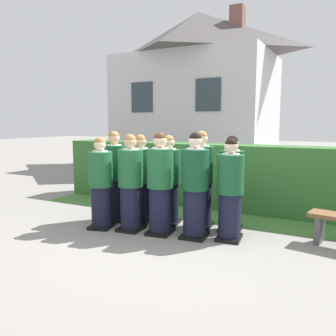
{
  "coord_description": "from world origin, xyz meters",
  "views": [
    {
      "loc": [
        2.7,
        -4.89,
        1.82
      ],
      "look_at": [
        0.0,
        0.26,
        1.05
      ],
      "focal_mm": 37.4,
      "sensor_mm": 36.0,
      "label": 1
    }
  ],
  "objects_px": {
    "student_front_row_4": "(230,192)",
    "student_rear_row_2": "(169,182)",
    "student_front_row_2": "(160,186)",
    "student_rear_row_4": "(231,186)",
    "student_front_row_3": "(195,188)",
    "student_rear_row_1": "(141,181)",
    "student_front_row_1": "(131,185)",
    "student_rear_row_3": "(201,182)",
    "student_rear_row_0": "(115,178)",
    "student_front_row_0": "(101,185)"
  },
  "relations": [
    {
      "from": "student_front_row_2",
      "to": "student_rear_row_1",
      "type": "relative_size",
      "value": 1.04
    },
    {
      "from": "student_front_row_1",
      "to": "student_front_row_4",
      "type": "bearing_deg",
      "value": 10.32
    },
    {
      "from": "student_front_row_2",
      "to": "student_front_row_4",
      "type": "xyz_separation_m",
      "value": [
        1.1,
        0.23,
        -0.04
      ]
    },
    {
      "from": "student_front_row_1",
      "to": "student_rear_row_1",
      "type": "xyz_separation_m",
      "value": [
        -0.1,
        0.48,
        -0.01
      ]
    },
    {
      "from": "student_front_row_1",
      "to": "student_rear_row_1",
      "type": "distance_m",
      "value": 0.49
    },
    {
      "from": "student_front_row_1",
      "to": "student_front_row_3",
      "type": "relative_size",
      "value": 0.97
    },
    {
      "from": "student_front_row_3",
      "to": "student_rear_row_1",
      "type": "bearing_deg",
      "value": 164.49
    },
    {
      "from": "student_front_row_0",
      "to": "student_rear_row_3",
      "type": "bearing_deg",
      "value": 29.18
    },
    {
      "from": "student_front_row_0",
      "to": "student_front_row_4",
      "type": "relative_size",
      "value": 0.99
    },
    {
      "from": "student_front_row_4",
      "to": "student_rear_row_0",
      "type": "relative_size",
      "value": 0.95
    },
    {
      "from": "student_front_row_4",
      "to": "student_rear_row_2",
      "type": "height_order",
      "value": "student_rear_row_2"
    },
    {
      "from": "student_front_row_2",
      "to": "student_rear_row_4",
      "type": "bearing_deg",
      "value": 35.59
    },
    {
      "from": "student_rear_row_1",
      "to": "student_rear_row_3",
      "type": "relative_size",
      "value": 0.95
    },
    {
      "from": "student_rear_row_2",
      "to": "student_front_row_0",
      "type": "bearing_deg",
      "value": -141.44
    },
    {
      "from": "student_rear_row_1",
      "to": "student_rear_row_3",
      "type": "height_order",
      "value": "student_rear_row_3"
    },
    {
      "from": "student_front_row_0",
      "to": "student_front_row_1",
      "type": "relative_size",
      "value": 0.97
    },
    {
      "from": "student_front_row_0",
      "to": "student_rear_row_1",
      "type": "height_order",
      "value": "student_rear_row_1"
    },
    {
      "from": "student_front_row_0",
      "to": "student_rear_row_2",
      "type": "relative_size",
      "value": 0.99
    },
    {
      "from": "student_rear_row_2",
      "to": "student_rear_row_4",
      "type": "distance_m",
      "value": 1.11
    },
    {
      "from": "student_front_row_0",
      "to": "student_rear_row_3",
      "type": "height_order",
      "value": "student_rear_row_3"
    },
    {
      "from": "student_front_row_3",
      "to": "student_rear_row_1",
      "type": "xyz_separation_m",
      "value": [
        -1.2,
        0.33,
        -0.03
      ]
    },
    {
      "from": "student_front_row_0",
      "to": "student_front_row_3",
      "type": "bearing_deg",
      "value": 9.77
    },
    {
      "from": "student_rear_row_1",
      "to": "student_rear_row_4",
      "type": "height_order",
      "value": "student_rear_row_4"
    },
    {
      "from": "student_front_row_4",
      "to": "student_rear_row_0",
      "type": "xyz_separation_m",
      "value": [
        -2.24,
        0.09,
        0.04
      ]
    },
    {
      "from": "student_front_row_1",
      "to": "student_rear_row_2",
      "type": "xyz_separation_m",
      "value": [
        0.4,
        0.61,
        -0.01
      ]
    },
    {
      "from": "student_front_row_4",
      "to": "student_rear_row_4",
      "type": "xyz_separation_m",
      "value": [
        -0.13,
        0.46,
        0.01
      ]
    },
    {
      "from": "student_rear_row_2",
      "to": "student_rear_row_0",
      "type": "bearing_deg",
      "value": -167.69
    },
    {
      "from": "student_rear_row_0",
      "to": "student_rear_row_1",
      "type": "xyz_separation_m",
      "value": [
        0.51,
        0.1,
        -0.03
      ]
    },
    {
      "from": "student_front_row_1",
      "to": "student_rear_row_2",
      "type": "bearing_deg",
      "value": 56.52
    },
    {
      "from": "student_front_row_0",
      "to": "student_front_row_2",
      "type": "relative_size",
      "value": 0.95
    },
    {
      "from": "student_front_row_2",
      "to": "student_rear_row_0",
      "type": "height_order",
      "value": "student_front_row_2"
    },
    {
      "from": "student_rear_row_0",
      "to": "student_rear_row_2",
      "type": "height_order",
      "value": "student_rear_row_0"
    },
    {
      "from": "student_rear_row_1",
      "to": "student_rear_row_0",
      "type": "bearing_deg",
      "value": -169.29
    },
    {
      "from": "student_front_row_3",
      "to": "student_rear_row_0",
      "type": "distance_m",
      "value": 1.73
    },
    {
      "from": "student_rear_row_1",
      "to": "student_rear_row_2",
      "type": "bearing_deg",
      "value": 13.93
    },
    {
      "from": "student_rear_row_3",
      "to": "student_rear_row_4",
      "type": "distance_m",
      "value": 0.52
    },
    {
      "from": "student_front_row_4",
      "to": "student_rear_row_1",
      "type": "height_order",
      "value": "student_rear_row_1"
    },
    {
      "from": "student_front_row_1",
      "to": "student_front_row_2",
      "type": "bearing_deg",
      "value": 6.88
    },
    {
      "from": "student_front_row_3",
      "to": "student_rear_row_0",
      "type": "bearing_deg",
      "value": 172.14
    },
    {
      "from": "student_rear_row_1",
      "to": "student_rear_row_4",
      "type": "relative_size",
      "value": 1.0
    },
    {
      "from": "student_front_row_2",
      "to": "student_rear_row_2",
      "type": "height_order",
      "value": "student_front_row_2"
    },
    {
      "from": "student_front_row_2",
      "to": "student_rear_row_2",
      "type": "bearing_deg",
      "value": 102.96
    },
    {
      "from": "student_front_row_2",
      "to": "student_rear_row_4",
      "type": "distance_m",
      "value": 1.19
    },
    {
      "from": "student_rear_row_3",
      "to": "student_front_row_0",
      "type": "bearing_deg",
      "value": -150.82
    },
    {
      "from": "student_front_row_1",
      "to": "student_front_row_2",
      "type": "xyz_separation_m",
      "value": [
        0.53,
        0.06,
        0.02
      ]
    },
    {
      "from": "student_front_row_4",
      "to": "student_rear_row_4",
      "type": "distance_m",
      "value": 0.48
    },
    {
      "from": "student_front_row_0",
      "to": "student_front_row_2",
      "type": "height_order",
      "value": "student_front_row_2"
    },
    {
      "from": "student_front_row_0",
      "to": "student_front_row_2",
      "type": "bearing_deg",
      "value": 10.41
    },
    {
      "from": "student_rear_row_0",
      "to": "student_rear_row_3",
      "type": "height_order",
      "value": "student_rear_row_3"
    },
    {
      "from": "student_front_row_0",
      "to": "student_rear_row_4",
      "type": "height_order",
      "value": "student_rear_row_4"
    }
  ]
}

